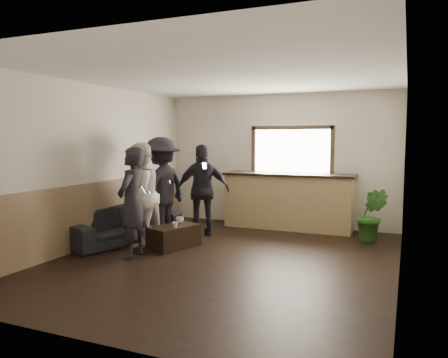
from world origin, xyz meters
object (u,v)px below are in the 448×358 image
at_px(sofa, 123,224).
at_px(person_a, 132,202).
at_px(potted_plant, 372,215).
at_px(person_d, 203,190).
at_px(person_b, 140,194).
at_px(cup_a, 180,220).
at_px(bar_counter, 288,198).
at_px(coffee_table, 174,237).
at_px(cup_b, 175,225).
at_px(person_c, 162,187).

bearing_deg(sofa, person_a, -118.16).
xyz_separation_m(potted_plant, person_d, (-3.02, -0.74, 0.39)).
distance_m(person_b, person_d, 1.32).
bearing_deg(cup_a, person_d, 84.14).
height_order(bar_counter, cup_a, bar_counter).
distance_m(coffee_table, cup_a, 0.35).
xyz_separation_m(coffee_table, cup_b, (0.10, -0.13, 0.23)).
height_order(cup_a, person_a, person_a).
distance_m(potted_plant, person_a, 4.25).
relative_size(bar_counter, person_b, 1.50).
distance_m(cup_a, cup_b, 0.41).
height_order(sofa, person_a, person_a).
relative_size(person_b, person_d, 1.02).
height_order(bar_counter, person_a, bar_counter).
height_order(sofa, person_b, person_b).
bearing_deg(coffee_table, potted_plant, 29.90).
bearing_deg(bar_counter, person_c, -139.49).
bearing_deg(person_b, potted_plant, 122.75).
height_order(coffee_table, person_a, person_a).
bearing_deg(person_a, cup_b, 137.56).
xyz_separation_m(coffee_table, person_d, (0.05, 1.03, 0.69)).
bearing_deg(cup_b, bar_counter, 62.43).
xyz_separation_m(coffee_table, cup_a, (-0.03, 0.26, 0.24)).
height_order(coffee_table, cup_b, cup_b).
bearing_deg(person_b, bar_counter, 146.47).
relative_size(person_c, person_d, 1.08).
relative_size(cup_a, person_c, 0.07).
distance_m(cup_a, person_a, 1.14).
bearing_deg(person_c, person_b, 9.90).
distance_m(sofa, person_b, 0.75).
distance_m(person_c, person_d, 0.78).
bearing_deg(coffee_table, cup_a, 95.79).
bearing_deg(person_b, person_a, 30.17).
bearing_deg(potted_plant, bar_counter, 161.54).
distance_m(cup_a, potted_plant, 3.45).
height_order(person_b, person_d, person_b).
bearing_deg(cup_a, person_b, -148.64).
height_order(bar_counter, potted_plant, bar_counter).
height_order(cup_b, person_c, person_c).
relative_size(coffee_table, cup_b, 8.70).
xyz_separation_m(cup_a, person_d, (0.08, 0.78, 0.45)).
xyz_separation_m(bar_counter, cup_b, (-1.29, -2.47, -0.22)).
bearing_deg(bar_counter, cup_a, -124.22).
bearing_deg(coffee_table, person_b, -170.57).
distance_m(sofa, coffee_table, 1.07).
relative_size(bar_counter, person_a, 1.56).
bearing_deg(cup_b, person_a, -123.31).
height_order(cup_a, person_b, person_b).
bearing_deg(person_b, person_d, 155.43).
height_order(potted_plant, person_a, person_a).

